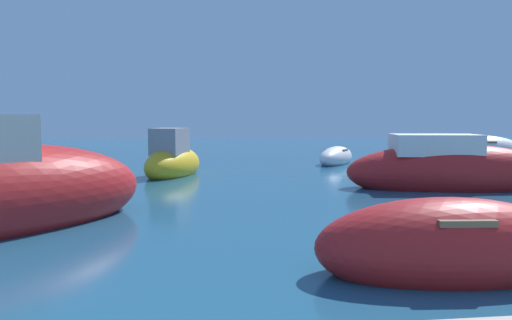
{
  "coord_description": "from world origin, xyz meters",
  "views": [
    {
      "loc": [
        -7.94,
        -5.41,
        2.04
      ],
      "look_at": [
        -6.0,
        10.47,
        0.59
      ],
      "focal_mm": 34.61,
      "sensor_mm": 36.0,
      "label": 1
    }
  ],
  "objects_px": {
    "moored_boat_4": "(478,153)",
    "moored_boat_7": "(336,157)",
    "moored_boat_2": "(173,161)",
    "moored_boat_1": "(449,170)",
    "moored_boat_3": "(448,247)"
  },
  "relations": [
    {
      "from": "moored_boat_3",
      "to": "moored_boat_2",
      "type": "bearing_deg",
      "value": -65.34
    },
    {
      "from": "moored_boat_1",
      "to": "moored_boat_7",
      "type": "relative_size",
      "value": 1.89
    },
    {
      "from": "moored_boat_1",
      "to": "moored_boat_3",
      "type": "bearing_deg",
      "value": -109.03
    },
    {
      "from": "moored_boat_3",
      "to": "moored_boat_4",
      "type": "bearing_deg",
      "value": -117.41
    },
    {
      "from": "moored_boat_4",
      "to": "moored_boat_2",
      "type": "bearing_deg",
      "value": 14.51
    },
    {
      "from": "moored_boat_1",
      "to": "moored_boat_2",
      "type": "relative_size",
      "value": 1.67
    },
    {
      "from": "moored_boat_4",
      "to": "moored_boat_7",
      "type": "distance_m",
      "value": 6.09
    },
    {
      "from": "moored_boat_3",
      "to": "moored_boat_4",
      "type": "xyz_separation_m",
      "value": [
        8.78,
        13.83,
        0.07
      ]
    },
    {
      "from": "moored_boat_3",
      "to": "moored_boat_7",
      "type": "height_order",
      "value": "moored_boat_3"
    },
    {
      "from": "moored_boat_3",
      "to": "moored_boat_7",
      "type": "bearing_deg",
      "value": -95.67
    },
    {
      "from": "moored_boat_4",
      "to": "moored_boat_7",
      "type": "height_order",
      "value": "moored_boat_4"
    },
    {
      "from": "moored_boat_2",
      "to": "moored_boat_7",
      "type": "relative_size",
      "value": 1.14
    },
    {
      "from": "moored_boat_4",
      "to": "moored_boat_7",
      "type": "relative_size",
      "value": 1.32
    },
    {
      "from": "moored_boat_2",
      "to": "moored_boat_3",
      "type": "height_order",
      "value": "moored_boat_2"
    },
    {
      "from": "moored_boat_3",
      "to": "moored_boat_4",
      "type": "relative_size",
      "value": 0.85
    }
  ]
}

